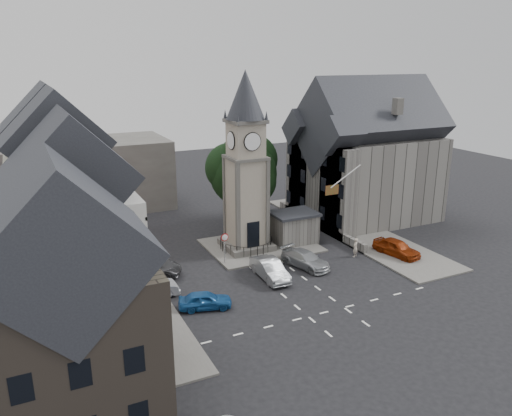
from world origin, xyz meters
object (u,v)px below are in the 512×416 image
clock_tower (246,164)px  stone_shelter (294,227)px  pedestrian (355,248)px  car_east_red (397,248)px  car_west_blue (205,300)px

clock_tower → stone_shelter: bearing=-5.8°
stone_shelter → pedestrian: (3.20, -5.50, -0.68)m
car_east_red → pedestrian: pedestrian is taller
clock_tower → pedestrian: (8.00, -5.99, -7.25)m
clock_tower → car_west_blue: (-7.50, -9.26, -7.48)m
clock_tower → car_west_blue: clock_tower is taller
pedestrian → car_west_blue: bearing=-16.3°
car_west_blue → stone_shelter: bearing=-38.5°
clock_tower → car_east_red: size_ratio=3.61×
car_west_blue → pedestrian: pedestrian is taller
stone_shelter → pedestrian: size_ratio=2.48×
car_east_red → pedestrian: bearing=146.2°
stone_shelter → car_east_red: 9.67m
car_east_red → car_west_blue: bearing=174.0°
clock_tower → stone_shelter: 8.15m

